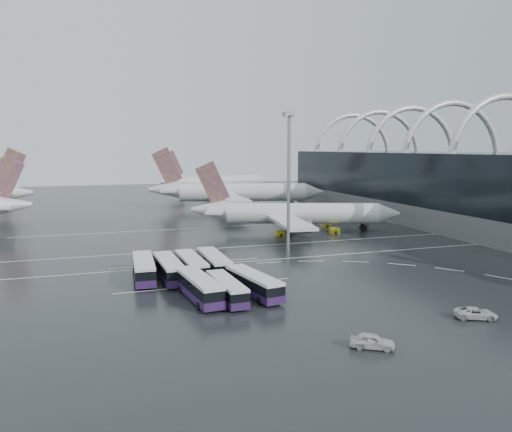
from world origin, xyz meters
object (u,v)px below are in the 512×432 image
object	(u,v)px
bus_row_near_a	(144,268)
van_curve_b	(372,341)
gse_cart_belly_e	(327,224)
airliner_main	(292,214)
gse_cart_belly_d	(364,226)
bus_row_far_c	(254,283)
floodlight_mast	(289,165)
bus_row_near_d	(214,263)
airliner_gate_b	(234,193)
bus_row_far_b	(227,289)
gse_cart_belly_a	(335,230)
airliner_gate_c	(215,183)
bus_row_near_b	(169,268)
bus_row_far_a	(199,287)
bus_row_near_c	(191,265)
gse_cart_belly_c	(280,233)
gse_cart_belly_b	(322,223)

from	to	relation	value
bus_row_near_a	van_curve_b	bearing A→B (deg)	-147.54
van_curve_b	gse_cart_belly_e	size ratio (longest dim) A/B	2.43
airliner_main	gse_cart_belly_d	world-z (taller)	airliner_main
bus_row_near_a	gse_cart_belly_e	size ratio (longest dim) A/B	7.13
airliner_main	bus_row_far_c	distance (m)	56.95
van_curve_b	floodlight_mast	distance (m)	54.39
bus_row_near_d	airliner_gate_b	bearing A→B (deg)	-17.94
bus_row_far_b	van_curve_b	bearing A→B (deg)	-156.93
bus_row_far_b	bus_row_far_c	size ratio (longest dim) A/B	0.91
bus_row_far_c	gse_cart_belly_a	bearing A→B (deg)	-49.30
airliner_gate_c	bus_row_near_b	world-z (taller)	airliner_gate_c
airliner_gate_b	bus_row_far_c	distance (m)	107.01
bus_row_near_a	bus_row_far_a	size ratio (longest dim) A/B	1.01
floodlight_mast	gse_cart_belly_a	size ratio (longest dim) A/B	11.48
bus_row_near_a	van_curve_b	world-z (taller)	bus_row_near_a
bus_row_near_a	gse_cart_belly_a	xyz separation A→B (m)	(50.53, 30.67, -1.21)
bus_row_far_b	bus_row_far_c	xyz separation A→B (m)	(4.35, 1.01, 0.13)
bus_row_near_c	bus_row_far_a	distance (m)	13.41
airliner_gate_b	gse_cart_belly_e	distance (m)	50.69
van_curve_b	gse_cart_belly_a	world-z (taller)	van_curve_b
bus_row_near_a	gse_cart_belly_a	distance (m)	59.12
bus_row_near_a	gse_cart_belly_c	world-z (taller)	bus_row_near_a
bus_row_near_c	gse_cart_belly_c	bearing A→B (deg)	-43.64
bus_row_far_b	floodlight_mast	bearing A→B (deg)	-38.80
airliner_main	bus_row_near_b	world-z (taller)	airliner_main
airliner_main	bus_row_far_b	world-z (taller)	airliner_main
gse_cart_belly_d	gse_cart_belly_b	bearing A→B (deg)	134.24
bus_row_far_a	gse_cart_belly_c	bearing A→B (deg)	-39.84
airliner_main	floodlight_mast	bearing A→B (deg)	-94.87
bus_row_near_a	van_curve_b	size ratio (longest dim) A/B	2.93
van_curve_b	floodlight_mast	bearing A→B (deg)	18.21
airliner_main	floodlight_mast	world-z (taller)	floodlight_mast
bus_row_near_c	floodlight_mast	xyz separation A→B (m)	(23.25, 14.11, 16.21)
airliner_gate_c	gse_cart_belly_e	world-z (taller)	airliner_gate_c
bus_row_far_b	gse_cart_belly_a	xyz separation A→B (m)	(40.50, 45.64, -0.96)
bus_row_near_b	gse_cart_belly_b	world-z (taller)	bus_row_near_b
airliner_gate_b	airliner_gate_c	bearing A→B (deg)	98.09
bus_row_near_c	airliner_gate_c	bearing A→B (deg)	-17.00
gse_cart_belly_c	gse_cart_belly_d	bearing A→B (deg)	8.55
gse_cart_belly_c	gse_cart_belly_e	bearing A→B (deg)	28.96
bus_row_far_a	airliner_gate_c	bearing A→B (deg)	-20.82
bus_row_far_c	gse_cart_belly_c	distance (m)	50.19
bus_row_far_c	airliner_main	bearing A→B (deg)	-38.28
bus_row_near_b	gse_cart_belly_e	bearing A→B (deg)	-51.27
airliner_gate_c	bus_row_far_a	xyz separation A→B (m)	(-41.81, -161.39, -3.23)
bus_row_far_c	airliner_gate_c	bearing A→B (deg)	-22.07
bus_row_near_a	van_curve_b	distance (m)	41.90
bus_row_near_c	bus_row_near_b	bearing A→B (deg)	104.40
airliner_gate_c	bus_row_near_a	world-z (taller)	airliner_gate_c
airliner_main	airliner_gate_c	size ratio (longest dim) A/B	0.92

